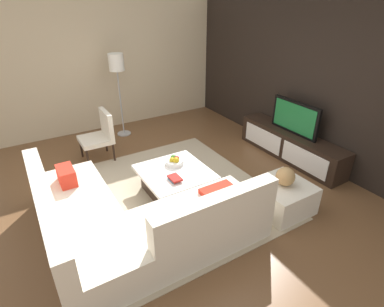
{
  "coord_description": "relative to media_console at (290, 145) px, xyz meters",
  "views": [
    {
      "loc": [
        3.29,
        -1.66,
        2.67
      ],
      "look_at": [
        -0.12,
        0.41,
        0.57
      ],
      "focal_mm": 28.62,
      "sensor_mm": 36.0,
      "label": 1
    }
  ],
  "objects": [
    {
      "name": "feature_wall_back",
      "position": [
        0.0,
        0.3,
        1.15
      ],
      "size": [
        6.4,
        0.12,
        2.8
      ],
      "primitive_type": "cube",
      "color": "black",
      "rests_on": "ground"
    },
    {
      "name": "media_console",
      "position": [
        0.0,
        0.0,
        0.0
      ],
      "size": [
        2.13,
        0.44,
        0.5
      ],
      "color": "black",
      "rests_on": "ground"
    },
    {
      "name": "fruit_bowl",
      "position": [
        -0.28,
        -2.2,
        0.18
      ],
      "size": [
        0.28,
        0.28,
        0.14
      ],
      "color": "silver",
      "rests_on": "coffee_table"
    },
    {
      "name": "sectional_couch",
      "position": [
        0.5,
        -3.24,
        0.04
      ],
      "size": [
        2.27,
        2.39,
        0.83
      ],
      "color": "beige",
      "rests_on": "ground"
    },
    {
      "name": "accent_chair_near",
      "position": [
        -1.76,
        -2.88,
        0.24
      ],
      "size": [
        0.54,
        0.54,
        0.87
      ],
      "rotation": [
        0.0,
        0.0,
        -0.18
      ],
      "color": "black",
      "rests_on": "ground"
    },
    {
      "name": "book_stack",
      "position": [
        0.12,
        -2.41,
        0.16
      ],
      "size": [
        0.21,
        0.14,
        0.05
      ],
      "color": "#2D516B",
      "rests_on": "coffee_table"
    },
    {
      "name": "floor_lamp",
      "position": [
        -2.57,
        -2.2,
        1.13
      ],
      "size": [
        0.3,
        0.3,
        1.66
      ],
      "color": "#A5A5AA",
      "rests_on": "ground"
    },
    {
      "name": "ground_plane",
      "position": [
        0.0,
        -2.4,
        -0.25
      ],
      "size": [
        14.0,
        14.0,
        0.0
      ],
      "primitive_type": "plane",
      "color": "brown"
    },
    {
      "name": "decorative_ball",
      "position": [
        1.0,
        -1.23,
        0.28
      ],
      "size": [
        0.25,
        0.25,
        0.25
      ],
      "primitive_type": "sphere",
      "color": "#AD8451",
      "rests_on": "ottoman"
    },
    {
      "name": "television",
      "position": [
        0.0,
        0.0,
        0.53
      ],
      "size": [
        0.97,
        0.06,
        0.57
      ],
      "color": "black",
      "rests_on": "media_console"
    },
    {
      "name": "area_rug",
      "position": [
        -0.1,
        -2.4,
        -0.24
      ],
      "size": [
        3.0,
        2.75,
        0.01
      ],
      "primitive_type": "cube",
      "color": "tan",
      "rests_on": "ground"
    },
    {
      "name": "ottoman",
      "position": [
        1.0,
        -1.23,
        -0.05
      ],
      "size": [
        0.7,
        0.7,
        0.4
      ],
      "primitive_type": "cube",
      "color": "beige",
      "rests_on": "ground"
    },
    {
      "name": "coffee_table",
      "position": [
        -0.1,
        -2.3,
        -0.05
      ],
      "size": [
        0.98,
        0.95,
        0.38
      ],
      "color": "black",
      "rests_on": "ground"
    },
    {
      "name": "side_wall_left",
      "position": [
        -3.2,
        -2.2,
        1.15
      ],
      "size": [
        0.12,
        5.2,
        2.8
      ],
      "primitive_type": "cube",
      "color": "beige",
      "rests_on": "ground"
    }
  ]
}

